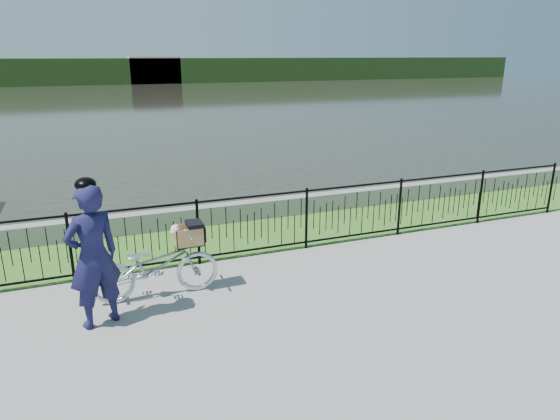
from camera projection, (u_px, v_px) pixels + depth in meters
name	position (u px, v px, depth m)	size (l,w,h in m)	color
ground	(289.00, 294.00, 7.49)	(120.00, 120.00, 0.00)	gray
grass_strip	(239.00, 237.00, 9.80)	(60.00, 2.00, 0.01)	#3A6D22
water	(120.00, 103.00, 36.85)	(120.00, 120.00, 0.00)	#292A20
quay_wall	(225.00, 213.00, 10.63)	(60.00, 0.30, 0.40)	gray
fence	(254.00, 225.00, 8.74)	(14.00, 0.06, 1.15)	black
far_treeline	(102.00, 71.00, 60.43)	(120.00, 6.00, 3.00)	#223E18
far_building_right	(154.00, 70.00, 61.13)	(6.00, 3.00, 3.20)	#A29882
bicycle_rig	(156.00, 265.00, 7.27)	(1.85, 0.64, 1.11)	silver
cyclist	(93.00, 255.00, 6.38)	(0.83, 0.70, 1.99)	#16163D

